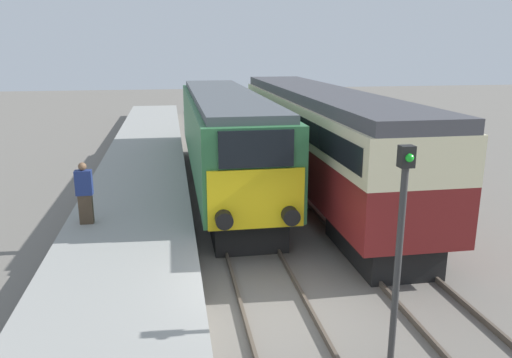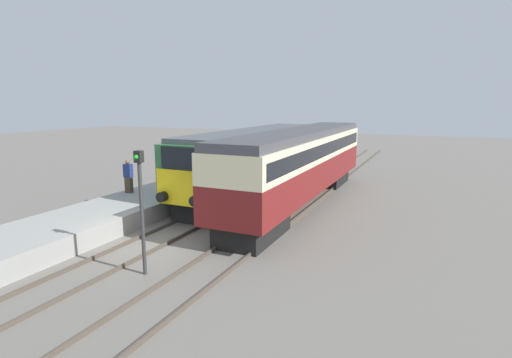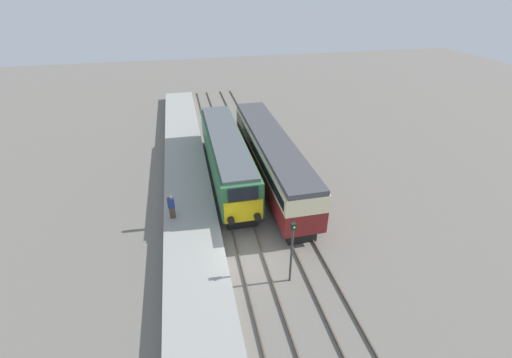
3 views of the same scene
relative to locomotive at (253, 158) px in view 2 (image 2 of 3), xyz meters
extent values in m
plane|color=slate|center=(0.00, -9.85, -2.15)|extent=(120.00, 120.00, 0.00)
cube|color=gray|center=(-3.30, -1.85, -1.75)|extent=(3.50, 50.00, 0.80)
cube|color=#4C4238|center=(-0.72, -4.85, -2.08)|extent=(0.07, 60.00, 0.14)
cube|color=#4C4238|center=(0.72, -4.85, -2.08)|extent=(0.07, 60.00, 0.14)
cube|color=#4C4238|center=(2.68, -4.85, -2.08)|extent=(0.07, 60.00, 0.14)
cube|color=#4C4238|center=(4.12, -4.85, -2.08)|extent=(0.07, 60.00, 0.14)
cube|color=black|center=(0.00, -4.81, -1.65)|extent=(2.03, 4.00, 1.00)
cube|color=black|center=(0.00, 4.90, -1.65)|extent=(2.03, 4.00, 1.00)
cube|color=#2D6B3D|center=(0.00, 0.04, 0.14)|extent=(2.70, 14.71, 2.59)
cube|color=yellow|center=(0.00, -7.35, -0.38)|extent=(2.48, 0.10, 1.55)
cube|color=black|center=(0.00, -7.35, 0.92)|extent=(1.89, 0.10, 0.93)
cube|color=#4C5156|center=(0.00, 0.04, 1.55)|extent=(2.38, 14.12, 0.24)
cylinder|color=black|center=(-0.85, -7.56, -0.80)|extent=(0.44, 0.35, 0.44)
cylinder|color=black|center=(0.85, -7.56, -0.80)|extent=(0.44, 0.35, 0.44)
cube|color=black|center=(3.40, -7.32, -1.68)|extent=(1.89, 3.60, 0.95)
cube|color=black|center=(3.40, 4.79, -1.68)|extent=(1.89, 3.60, 0.95)
cube|color=maroon|center=(3.40, -1.26, -0.45)|extent=(2.70, 16.51, 1.51)
cube|color=beige|center=(3.40, -1.26, 0.90)|extent=(2.71, 16.51, 1.18)
cube|color=black|center=(3.40, -1.26, 0.90)|extent=(2.75, 15.85, 0.65)
cube|color=#424247|center=(3.40, -1.26, 1.67)|extent=(2.48, 16.51, 0.36)
cube|color=#473828|center=(-4.44, -5.65, -0.94)|extent=(0.36, 0.24, 0.81)
cube|color=navy|center=(-4.44, -5.65, -0.20)|extent=(0.44, 0.26, 0.68)
sphere|color=brown|center=(-4.44, -5.65, 0.25)|extent=(0.22, 0.22, 0.22)
cylinder|color=#333333|center=(1.70, -11.85, -0.35)|extent=(0.12, 0.12, 3.60)
cube|color=black|center=(1.70, -11.85, 1.63)|extent=(0.24, 0.20, 0.36)
sphere|color=green|center=(1.70, -11.96, 1.63)|extent=(0.14, 0.14, 0.14)
camera|label=1|loc=(-2.04, -19.23, 3.34)|focal=35.00mm
camera|label=2|loc=(9.87, -21.24, 3.23)|focal=28.00mm
camera|label=3|loc=(-3.05, -24.58, 12.29)|focal=24.00mm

